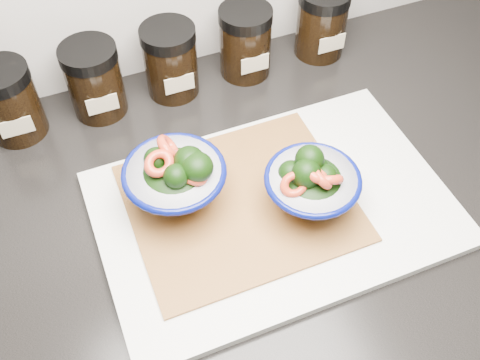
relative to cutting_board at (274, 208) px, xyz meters
name	(u,v)px	position (x,y,z in m)	size (l,w,h in m)	color
cabinet	(253,337)	(0.00, 0.03, -0.48)	(3.43, 0.58, 0.86)	black
countertop	(259,202)	(0.00, 0.03, -0.03)	(3.50, 0.60, 0.04)	black
cutting_board	(274,208)	(0.00, 0.00, 0.00)	(0.45, 0.30, 0.01)	silver
bamboo_mat	(240,202)	(-0.04, 0.02, 0.01)	(0.28, 0.24, 0.00)	#AA6E33
bowl_left	(176,179)	(-0.11, 0.05, 0.05)	(0.13, 0.13, 0.09)	white
bowl_right	(311,184)	(0.04, -0.02, 0.05)	(0.12, 0.12, 0.09)	white
spice_jar_a	(9,102)	(-0.28, 0.27, 0.05)	(0.08, 0.08, 0.11)	black
spice_jar_b	(94,80)	(-0.16, 0.27, 0.05)	(0.08, 0.08, 0.11)	black
spice_jar_c	(171,61)	(-0.05, 0.27, 0.05)	(0.08, 0.08, 0.11)	black
spice_jar_d	(245,42)	(0.07, 0.27, 0.05)	(0.08, 0.08, 0.11)	black
spice_jar_e	(322,22)	(0.21, 0.27, 0.05)	(0.08, 0.08, 0.11)	black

